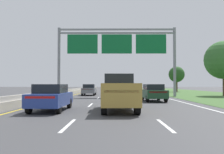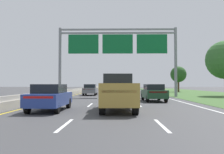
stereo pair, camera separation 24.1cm
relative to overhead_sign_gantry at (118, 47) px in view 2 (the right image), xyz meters
name	(u,v)px [view 2 (the right image)]	position (x,y,z in m)	size (l,w,h in m)	color
ground_plane	(115,95)	(-0.30, 3.26, -6.26)	(220.00, 220.00, 0.00)	#3D3D3F
lane_striping	(115,96)	(-0.30, 2.80, -6.26)	(11.96, 106.00, 0.01)	white
grass_verge_right	(216,95)	(13.65, 3.26, -6.25)	(14.00, 110.00, 0.02)	#3D602D
median_barrier_concrete	(68,93)	(-6.90, 3.26, -5.91)	(0.60, 110.00, 0.85)	#A8A399
overhead_sign_gantry	(118,47)	(0.00, 0.00, 0.00)	(15.06, 0.42, 8.78)	gray
pickup_truck_gold	(118,93)	(-0.09, -16.17, -5.19)	(2.11, 5.44, 2.20)	#A38438
car_navy_right_lane_sedan	(133,88)	(3.38, 19.72, -5.44)	(1.95, 4.45, 1.57)	#161E47
car_grey_left_lane_sedan	(90,89)	(-3.88, 3.94, -5.44)	(1.87, 4.42, 1.57)	slate
car_darkgreen_right_lane_sedan	(154,92)	(3.28, -8.05, -5.44)	(1.93, 4.45, 1.57)	#193D23
car_white_centre_lane_sedan	(114,88)	(-0.54, 12.83, -5.44)	(1.83, 4.40, 1.57)	silver
car_blue_left_lane_sedan	(50,97)	(-4.12, -16.20, -5.44)	(1.83, 4.40, 1.57)	navy
roadside_tree_far	(178,74)	(12.63, 19.41, -2.67)	(3.25, 3.25, 5.23)	#4C3823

